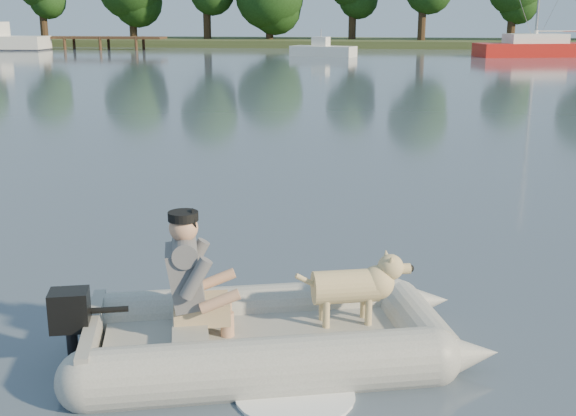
# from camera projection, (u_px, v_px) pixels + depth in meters

# --- Properties ---
(water) EXTENTS (160.00, 160.00, 0.00)m
(water) POSITION_uv_depth(u_px,v_px,m) (250.00, 353.00, 6.06)
(water) COLOR slate
(water) RESTS_ON ground
(shore_bank) EXTENTS (160.00, 12.00, 0.70)m
(shore_bank) POSITION_uv_depth(u_px,v_px,m) (379.00, 43.00, 65.30)
(shore_bank) COLOR #47512D
(shore_bank) RESTS_ON water
(dock) EXTENTS (18.00, 2.00, 1.04)m
(dock) POSITION_uv_depth(u_px,v_px,m) (58.00, 43.00, 59.13)
(dock) COLOR #4C331E
(dock) RESTS_ON water
(dinghy) EXTENTS (5.49, 4.73, 1.35)m
(dinghy) POSITION_uv_depth(u_px,v_px,m) (272.00, 291.00, 5.90)
(dinghy) COLOR gray
(dinghy) RESTS_ON water
(man) EXTENTS (0.85, 0.78, 1.04)m
(man) POSITION_uv_depth(u_px,v_px,m) (188.00, 272.00, 5.80)
(man) COLOR #5E5E63
(man) RESTS_ON dinghy
(dog) EXTENTS (0.96, 0.56, 0.60)m
(dog) POSITION_uv_depth(u_px,v_px,m) (346.00, 292.00, 6.05)
(dog) COLOR tan
(dog) RESTS_ON dinghy
(outboard_motor) EXTENTS (0.47, 0.38, 0.76)m
(outboard_motor) POSITION_uv_depth(u_px,v_px,m) (72.00, 334.00, 5.73)
(outboard_motor) COLOR black
(outboard_motor) RESTS_ON dinghy
(motorboat) EXTENTS (4.82, 3.00, 1.91)m
(motorboat) POSITION_uv_depth(u_px,v_px,m) (323.00, 43.00, 48.89)
(motorboat) COLOR white
(motorboat) RESTS_ON water
(sailboat) EXTENTS (9.34, 4.82, 12.31)m
(sailboat) POSITION_uv_depth(u_px,v_px,m) (541.00, 48.00, 48.77)
(sailboat) COLOR #B31A14
(sailboat) RESTS_ON water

